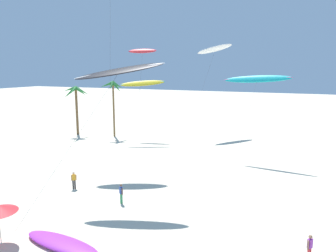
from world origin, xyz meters
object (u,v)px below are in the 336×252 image
(person_near_right, at_px, (121,193))
(grounded_kite_2, at_px, (62,243))
(flying_kite_5, at_px, (119,71))
(flying_kite_3, at_px, (143,83))
(flying_kite_0, at_px, (215,49))
(person_mid_field, at_px, (310,247))
(palm_tree_1, at_px, (113,90))
(palm_tree_0, at_px, (76,95))
(flying_kite_6, at_px, (142,51))
(flying_kite_1, at_px, (257,79))
(person_foreground_walker, at_px, (74,180))

(person_near_right, bearing_deg, grounded_kite_2, -89.06)
(flying_kite_5, xyz_separation_m, grounded_kite_2, (0.82, -8.36, -10.41))
(flying_kite_3, distance_m, grounded_kite_2, 31.10)
(flying_kite_0, bearing_deg, person_mid_field, -65.66)
(palm_tree_1, distance_m, flying_kite_3, 5.94)
(palm_tree_0, height_order, flying_kite_5, flying_kite_5)
(palm_tree_1, bearing_deg, flying_kite_6, 40.87)
(flying_kite_1, distance_m, grounded_kite_2, 27.56)
(palm_tree_1, bearing_deg, flying_kite_3, -8.01)
(palm_tree_0, xyz_separation_m, flying_kite_6, (10.23, 4.16, 7.03))
(person_mid_field, bearing_deg, person_foreground_walker, 169.62)
(flying_kite_0, height_order, flying_kite_5, flying_kite_0)
(flying_kite_3, height_order, grounded_kite_2, flying_kite_3)
(flying_kite_6, xyz_separation_m, person_foreground_walker, (5.80, -24.27, -12.71))
(flying_kite_1, xyz_separation_m, person_near_right, (-7.66, -17.71, -8.74))
(grounded_kite_2, height_order, person_near_right, person_near_right)
(palm_tree_1, height_order, person_near_right, palm_tree_1)
(flying_kite_5, bearing_deg, flying_kite_1, 63.01)
(flying_kite_5, height_order, person_near_right, flying_kite_5)
(palm_tree_0, xyz_separation_m, person_near_right, (21.70, -21.13, -5.67))
(flying_kite_3, relative_size, grounded_kite_2, 1.59)
(flying_kite_6, height_order, person_mid_field, flying_kite_6)
(palm_tree_0, xyz_separation_m, grounded_kite_2, (21.81, -28.20, -6.35))
(flying_kite_5, xyz_separation_m, person_near_right, (0.71, -1.29, -9.72))
(palm_tree_0, height_order, person_mid_field, palm_tree_0)
(flying_kite_6, bearing_deg, person_mid_field, -47.52)
(flying_kite_0, height_order, person_mid_field, flying_kite_0)
(flying_kite_3, bearing_deg, flying_kite_6, 117.77)
(palm_tree_0, xyz_separation_m, flying_kite_1, (29.35, -3.43, 3.07))
(flying_kite_3, bearing_deg, palm_tree_0, -179.15)
(flying_kite_0, distance_m, flying_kite_6, 11.83)
(flying_kite_6, bearing_deg, person_foreground_walker, -76.56)
(palm_tree_0, distance_m, person_foreground_walker, 26.33)
(palm_tree_1, height_order, person_mid_field, palm_tree_1)
(person_near_right, bearing_deg, flying_kite_1, 66.62)
(palm_tree_0, relative_size, palm_tree_1, 0.90)
(flying_kite_6, xyz_separation_m, person_mid_field, (25.53, -27.88, -12.71))
(palm_tree_0, xyz_separation_m, person_foreground_walker, (16.03, -20.10, -5.68))
(palm_tree_1, height_order, flying_kite_0, flying_kite_0)
(palm_tree_0, bearing_deg, person_foreground_walker, -51.43)
(flying_kite_3, xyz_separation_m, flying_kite_6, (-2.10, 3.98, 4.91))
(grounded_kite_2, xyz_separation_m, person_foreground_walker, (-5.78, 8.10, 0.67))
(palm_tree_0, height_order, grounded_kite_2, palm_tree_0)
(flying_kite_5, distance_m, flying_kite_6, 26.48)
(person_near_right, bearing_deg, flying_kite_5, 118.68)
(person_foreground_walker, bearing_deg, flying_kite_1, 51.38)
(palm_tree_1, bearing_deg, grounded_kite_2, -62.43)
(person_foreground_walker, height_order, person_near_right, person_near_right)
(flying_kite_6, bearing_deg, flying_kite_1, -21.65)
(flying_kite_5, distance_m, person_foreground_walker, 10.93)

